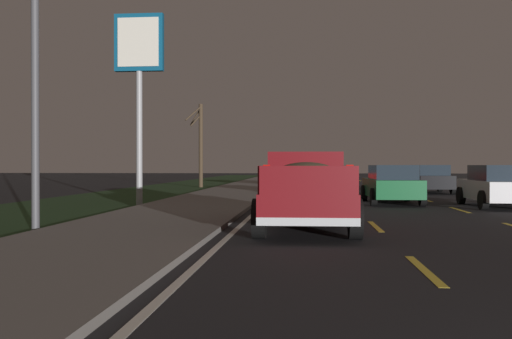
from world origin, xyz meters
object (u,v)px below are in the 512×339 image
object	(u,v)px
sedan_red	(309,176)
street_light_near	(48,35)
bare_tree_far	(200,143)
sedan_green	(392,184)
sedan_black	(430,179)
pickup_truck	(305,188)
sedan_white	(497,186)
gas_price_sign	(139,61)

from	to	relation	value
sedan_red	street_light_near	world-z (taller)	street_light_near
street_light_near	bare_tree_far	size ratio (longest dim) A/B	1.30
sedan_green	sedan_black	xyz separation A→B (m)	(8.77, -3.38, 0.00)
pickup_truck	bare_tree_far	bearing A→B (deg)	16.75
sedan_red	sedan_white	xyz separation A→B (m)	(-17.86, -6.80, 0.00)
sedan_black	bare_tree_far	size ratio (longest dim) A/B	0.77
sedan_white	pickup_truck	bearing A→B (deg)	136.97
street_light_near	gas_price_sign	bearing A→B (deg)	3.35
bare_tree_far	street_light_near	bearing A→B (deg)	-176.86
sedan_red	sedan_black	bearing A→B (deg)	-138.76
sedan_red	gas_price_sign	distance (m)	19.74
street_light_near	pickup_truck	bearing A→B (deg)	-78.37
sedan_black	sedan_red	distance (m)	10.04
bare_tree_far	pickup_truck	bearing A→B (deg)	-163.25
pickup_truck	street_light_near	distance (m)	6.99
sedan_red	bare_tree_far	xyz separation A→B (m)	(-1.12, 7.46, 2.26)
pickup_truck	sedan_white	bearing A→B (deg)	-43.03
sedan_white	bare_tree_far	size ratio (longest dim) A/B	0.77
sedan_green	pickup_truck	bearing A→B (deg)	159.29
sedan_black	gas_price_sign	size ratio (longest dim) A/B	0.60
sedan_white	sedan_black	bearing A→B (deg)	1.03
sedan_green	sedan_red	world-z (taller)	same
sedan_red	sedan_white	size ratio (longest dim) A/B	1.00
sedan_black	street_light_near	world-z (taller)	street_light_near
sedan_green	sedan_red	bearing A→B (deg)	11.22
sedan_white	gas_price_sign	xyz separation A→B (m)	(-0.14, 13.37, 4.76)
gas_price_sign	bare_tree_far	world-z (taller)	gas_price_sign
sedan_red	sedan_green	bearing A→B (deg)	-168.78
sedan_red	gas_price_sign	world-z (taller)	gas_price_sign
street_light_near	bare_tree_far	world-z (taller)	street_light_near
pickup_truck	sedan_green	size ratio (longest dim) A/B	1.23
pickup_truck	sedan_white	distance (m)	10.22
sedan_black	street_light_near	xyz separation A→B (m)	(-19.00, 12.68, 3.75)
gas_price_sign	sedan_red	bearing A→B (deg)	-20.04
pickup_truck	sedan_green	bearing A→B (deg)	-20.71
sedan_black	pickup_truck	bearing A→B (deg)	159.10
sedan_green	sedan_white	xyz separation A→B (m)	(-1.54, -3.57, 0.00)
pickup_truck	sedan_black	size ratio (longest dim) A/B	1.24
sedan_black	gas_price_sign	distance (m)	17.48
street_light_near	sedan_green	bearing A→B (deg)	-42.28
gas_price_sign	street_light_near	bearing A→B (deg)	-176.65
pickup_truck	sedan_black	bearing A→B (deg)	-20.90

